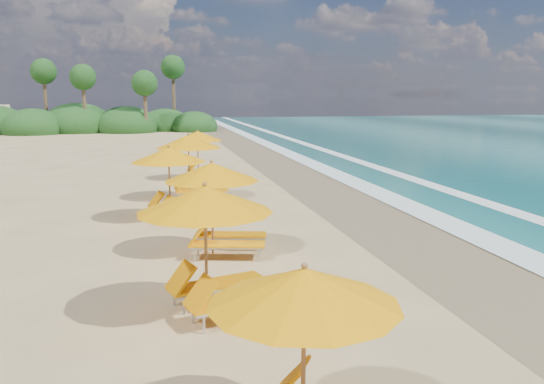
% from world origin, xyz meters
% --- Properties ---
extents(ground, '(160.00, 160.00, 0.00)m').
position_xyz_m(ground, '(0.00, 0.00, 0.00)').
color(ground, tan).
rests_on(ground, ground).
extents(wet_sand, '(4.00, 160.00, 0.01)m').
position_xyz_m(wet_sand, '(4.00, 0.00, 0.01)').
color(wet_sand, olive).
rests_on(wet_sand, ground).
extents(surf_foam, '(4.00, 160.00, 0.01)m').
position_xyz_m(surf_foam, '(6.70, 0.00, 0.03)').
color(surf_foam, white).
rests_on(surf_foam, ground).
extents(station_0, '(2.89, 2.89, 2.15)m').
position_xyz_m(station_0, '(-1.51, -9.55, 1.20)').
color(station_0, olive).
rests_on(station_0, ground).
extents(station_1, '(3.06, 2.98, 2.41)m').
position_xyz_m(station_1, '(-2.17, -5.44, 1.35)').
color(station_1, olive).
rests_on(station_1, ground).
extents(station_2, '(2.87, 2.76, 2.33)m').
position_xyz_m(station_2, '(-1.66, -1.67, 1.31)').
color(station_2, olive).
rests_on(station_2, ground).
extents(station_3, '(2.96, 2.89, 2.35)m').
position_xyz_m(station_3, '(-2.59, 2.41, 1.31)').
color(station_3, olive).
rests_on(station_3, ground).
extents(station_4, '(2.68, 2.47, 2.47)m').
position_xyz_m(station_4, '(-1.76, 5.77, 1.39)').
color(station_4, olive).
rests_on(station_4, ground).
extents(station_5, '(2.52, 2.33, 2.30)m').
position_xyz_m(station_5, '(-1.07, 10.62, 1.29)').
color(station_5, olive).
rests_on(station_5, ground).
extents(treeline, '(25.80, 8.80, 9.74)m').
position_xyz_m(treeline, '(-9.94, 45.51, 1.00)').
color(treeline, '#163D14').
rests_on(treeline, ground).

